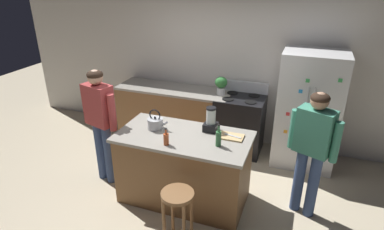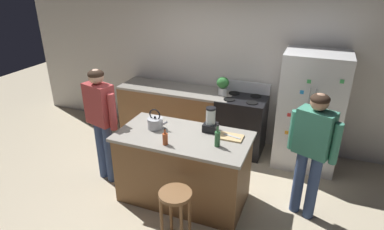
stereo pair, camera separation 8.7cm
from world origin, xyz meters
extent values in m
plane|color=beige|center=(0.00, 0.00, 0.00)|extent=(14.00, 14.00, 0.00)
cube|color=silver|center=(0.00, 1.95, 1.35)|extent=(8.00, 0.10, 2.70)
cube|color=brown|center=(0.00, 0.00, 0.45)|extent=(1.60, 0.80, 0.91)
cube|color=gray|center=(0.00, 0.00, 0.93)|extent=(1.66, 0.86, 0.04)
cube|color=brown|center=(-0.80, 1.55, 0.45)|extent=(2.00, 0.64, 0.91)
cube|color=gray|center=(-0.80, 1.55, 0.93)|extent=(2.00, 0.64, 0.04)
cube|color=silver|center=(1.41, 1.50, 0.89)|extent=(0.90, 0.70, 1.78)
cylinder|color=#B7BABF|center=(1.37, 1.13, 0.98)|extent=(0.02, 0.02, 0.80)
cylinder|color=#B7BABF|center=(1.45, 1.13, 0.98)|extent=(0.02, 0.02, 0.80)
cube|color=#3FB259|center=(1.74, 1.15, 1.50)|extent=(0.05, 0.01, 0.05)
cube|color=red|center=(1.14, 1.15, 0.93)|extent=(0.05, 0.01, 0.05)
cube|color=#268CD8|center=(1.27, 1.15, 1.29)|extent=(0.05, 0.01, 0.05)
cube|color=orange|center=(1.14, 1.15, 0.65)|extent=(0.05, 0.01, 0.05)
cube|color=yellow|center=(1.28, 1.15, 0.81)|extent=(0.05, 0.01, 0.05)
cube|color=#3FB259|center=(1.34, 1.15, 1.45)|extent=(0.05, 0.01, 0.05)
cube|color=black|center=(0.39, 1.52, 0.47)|extent=(0.76, 0.64, 0.95)
cube|color=black|center=(0.39, 1.20, 0.43)|extent=(0.60, 0.01, 0.24)
cube|color=#B7BABF|center=(0.39, 1.81, 1.04)|extent=(0.76, 0.06, 0.18)
cylinder|color=black|center=(0.21, 1.37, 0.95)|extent=(0.18, 0.18, 0.01)
cylinder|color=black|center=(0.57, 1.37, 0.95)|extent=(0.18, 0.18, 0.01)
cylinder|color=black|center=(0.21, 1.67, 0.95)|extent=(0.18, 0.18, 0.01)
cylinder|color=black|center=(0.57, 1.67, 0.95)|extent=(0.18, 0.18, 0.01)
cylinder|color=#384C7A|center=(-1.30, 0.03, 0.45)|extent=(0.16, 0.16, 0.90)
cylinder|color=#384C7A|center=(-1.13, -0.01, 0.45)|extent=(0.16, 0.16, 0.90)
cube|color=#B23F3F|center=(-1.22, 0.01, 1.18)|extent=(0.44, 0.32, 0.56)
cylinder|color=#B23F3F|center=(-1.46, 0.07, 1.13)|extent=(0.11, 0.11, 0.51)
cylinder|color=#B23F3F|center=(-0.97, -0.06, 1.13)|extent=(0.11, 0.11, 0.51)
sphere|color=#D8AD8C|center=(-1.22, 0.01, 1.56)|extent=(0.25, 0.25, 0.20)
ellipsoid|color=#332319|center=(-1.22, 0.01, 1.59)|extent=(0.26, 0.26, 0.12)
cylinder|color=#384C7A|center=(1.58, 0.24, 0.43)|extent=(0.17, 0.17, 0.87)
cylinder|color=#384C7A|center=(1.41, 0.30, 0.43)|extent=(0.17, 0.17, 0.87)
cube|color=#3F8C72|center=(1.50, 0.27, 1.14)|extent=(0.45, 0.35, 0.54)
cylinder|color=#3F8C72|center=(1.73, 0.18, 1.09)|extent=(0.12, 0.12, 0.49)
cylinder|color=#3F8C72|center=(1.26, 0.36, 1.09)|extent=(0.12, 0.12, 0.49)
sphere|color=tan|center=(1.50, 0.27, 1.51)|extent=(0.26, 0.26, 0.20)
ellipsoid|color=#332319|center=(1.50, 0.27, 1.55)|extent=(0.27, 0.27, 0.12)
cylinder|color=brown|center=(0.21, -0.72, 0.63)|extent=(0.36, 0.36, 0.04)
cylinder|color=brown|center=(0.10, -0.84, 0.31)|extent=(0.04, 0.04, 0.61)
cylinder|color=brown|center=(0.33, -0.84, 0.31)|extent=(0.04, 0.04, 0.61)
cylinder|color=brown|center=(0.10, -0.60, 0.31)|extent=(0.04, 0.04, 0.61)
cylinder|color=brown|center=(0.33, -0.60, 0.31)|extent=(0.04, 0.04, 0.61)
cylinder|color=silver|center=(0.04, 1.55, 1.01)|extent=(0.14, 0.14, 0.12)
ellipsoid|color=#337A38|center=(0.04, 1.55, 1.16)|extent=(0.20, 0.20, 0.18)
cube|color=black|center=(0.27, 0.24, 1.00)|extent=(0.17, 0.17, 0.10)
cylinder|color=silver|center=(0.27, 0.24, 1.14)|extent=(0.12, 0.12, 0.19)
cylinder|color=black|center=(0.27, 0.24, 1.25)|extent=(0.12, 0.12, 0.02)
cylinder|color=#B24C26|center=(-0.10, -0.28, 1.02)|extent=(0.06, 0.06, 0.14)
cylinder|color=#B24C26|center=(-0.10, -0.28, 1.12)|extent=(0.02, 0.02, 0.06)
cylinder|color=black|center=(-0.10, -0.28, 1.15)|extent=(0.03, 0.03, 0.02)
cylinder|color=#2D6638|center=(0.47, -0.10, 1.04)|extent=(0.07, 0.07, 0.18)
cylinder|color=#2D6638|center=(0.47, -0.10, 1.17)|extent=(0.03, 0.03, 0.08)
cylinder|color=black|center=(0.47, -0.10, 1.21)|extent=(0.03, 0.03, 0.02)
cylinder|color=#B7BABF|center=(-0.41, 0.05, 1.02)|extent=(0.20, 0.20, 0.14)
sphere|color=black|center=(-0.41, 0.05, 1.10)|extent=(0.03, 0.03, 0.03)
cylinder|color=#B7BABF|center=(-0.28, 0.05, 1.04)|extent=(0.09, 0.03, 0.08)
torus|color=black|center=(-0.41, 0.05, 1.14)|extent=(0.16, 0.02, 0.16)
cube|color=tan|center=(0.56, 0.16, 0.96)|extent=(0.30, 0.20, 0.02)
cube|color=#B7BABF|center=(0.58, 0.16, 0.97)|extent=(0.22, 0.08, 0.01)
camera|label=1|loc=(1.34, -3.30, 2.82)|focal=30.41mm
camera|label=2|loc=(1.42, -3.26, 2.82)|focal=30.41mm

